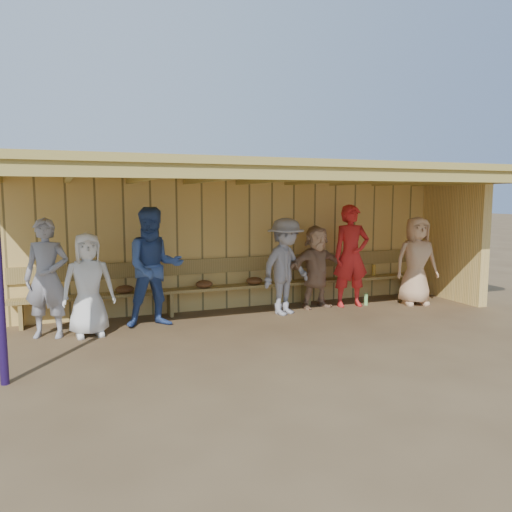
{
  "coord_description": "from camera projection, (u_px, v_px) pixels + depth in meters",
  "views": [
    {
      "loc": [
        -2.95,
        -7.23,
        2.03
      ],
      "look_at": [
        0.0,
        0.35,
        1.05
      ],
      "focal_mm": 35.0,
      "sensor_mm": 36.0,
      "label": 1
    }
  ],
  "objects": [
    {
      "name": "player_f",
      "position": [
        316.0,
        267.0,
        9.05
      ],
      "size": [
        1.44,
        0.59,
        1.51
      ],
      "primitive_type": "imported",
      "rotation": [
        0.0,
        0.0,
        0.1
      ],
      "color": "tan",
      "rests_on": "ground"
    },
    {
      "name": "player_g",
      "position": [
        351.0,
        256.0,
        9.16
      ],
      "size": [
        0.74,
        0.55,
        1.88
      ],
      "primitive_type": "imported",
      "rotation": [
        0.0,
        0.0,
        -0.15
      ],
      "color": "red",
      "rests_on": "ground"
    },
    {
      "name": "player_a",
      "position": [
        47.0,
        278.0,
        7.12
      ],
      "size": [
        0.73,
        0.59,
        1.73
      ],
      "primitive_type": "imported",
      "rotation": [
        0.0,
        0.0,
        -0.33
      ],
      "color": "gray",
      "rests_on": "ground"
    },
    {
      "name": "dugout_structure",
      "position": [
        270.0,
        216.0,
        8.57
      ],
      "size": [
        8.8,
        3.2,
        2.5
      ],
      "color": "#E6BC62",
      "rests_on": "ground"
    },
    {
      "name": "bench",
      "position": [
        241.0,
        280.0,
        8.96
      ],
      "size": [
        7.6,
        0.34,
        0.93
      ],
      "color": "#9F8344",
      "rests_on": "ground"
    },
    {
      "name": "dugout_equipment",
      "position": [
        240.0,
        284.0,
        8.83
      ],
      "size": [
        5.91,
        0.62,
        0.8
      ],
      "color": "orange",
      "rests_on": "ground"
    },
    {
      "name": "ground",
      "position": [
        264.0,
        323.0,
        7.99
      ],
      "size": [
        90.0,
        90.0,
        0.0
      ],
      "primitive_type": "plane",
      "color": "brown",
      "rests_on": "ground"
    },
    {
      "name": "player_c",
      "position": [
        154.0,
        267.0,
        7.74
      ],
      "size": [
        0.91,
        0.71,
        1.86
      ],
      "primitive_type": "imported",
      "rotation": [
        0.0,
        0.0,
        -0.01
      ],
      "color": "#39569C",
      "rests_on": "ground"
    },
    {
      "name": "player_h",
      "position": [
        416.0,
        261.0,
        9.3
      ],
      "size": [
        0.91,
        0.7,
        1.65
      ],
      "primitive_type": "imported",
      "rotation": [
        0.0,
        0.0,
        -0.24
      ],
      "color": "tan",
      "rests_on": "ground"
    },
    {
      "name": "player_b",
      "position": [
        88.0,
        285.0,
        7.21
      ],
      "size": [
        0.77,
        0.53,
        1.51
      ],
      "primitive_type": "imported",
      "rotation": [
        0.0,
        0.0,
        0.07
      ],
      "color": "white",
      "rests_on": "ground"
    },
    {
      "name": "player_e",
      "position": [
        286.0,
        267.0,
        8.54
      ],
      "size": [
        1.23,
        1.01,
        1.66
      ],
      "primitive_type": "imported",
      "rotation": [
        0.0,
        0.0,
        0.43
      ],
      "color": "#95949D",
      "rests_on": "ground"
    }
  ]
}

